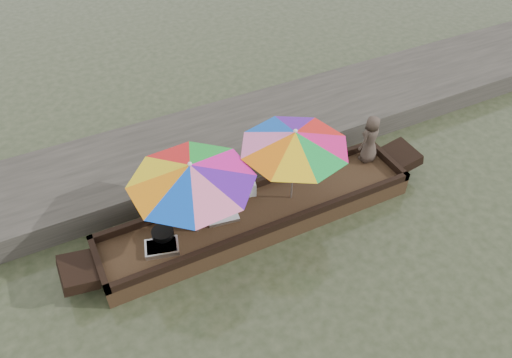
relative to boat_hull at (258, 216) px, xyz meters
name	(u,v)px	position (x,y,z in m)	size (l,w,h in m)	color
water	(258,222)	(0.00, 0.00, -0.17)	(80.00, 80.00, 0.00)	#29321C
dock	(211,145)	(0.00, 2.20, 0.08)	(22.00, 2.20, 0.50)	#2D2B26
boat_hull	(258,216)	(0.00, 0.00, 0.00)	(5.82, 1.20, 0.35)	black
cooking_pot	(163,235)	(-1.75, 0.10, 0.27)	(0.37, 0.37, 0.20)	black
tray_crayfish	(162,248)	(-1.84, -0.11, 0.22)	(0.55, 0.38, 0.09)	silver
tray_scallop	(222,216)	(-0.66, 0.12, 0.21)	(0.55, 0.38, 0.06)	silver
charcoal_grill	(192,217)	(-1.16, 0.26, 0.26)	(0.38, 0.38, 0.18)	black
supply_bag	(248,188)	(0.01, 0.45, 0.30)	(0.28, 0.22, 0.26)	silver
vendor	(370,139)	(2.56, 0.27, 0.68)	(0.50, 0.33, 1.02)	#42362D
umbrella_bow	(194,199)	(-1.17, 0.00, 0.95)	(2.06, 2.06, 1.55)	#E51497
umbrella_stern	(293,165)	(0.67, 0.00, 0.95)	(1.90, 1.90, 1.55)	red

